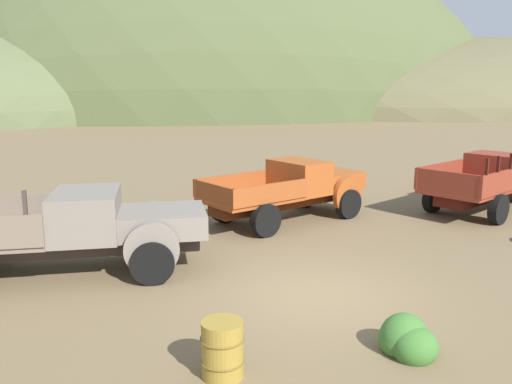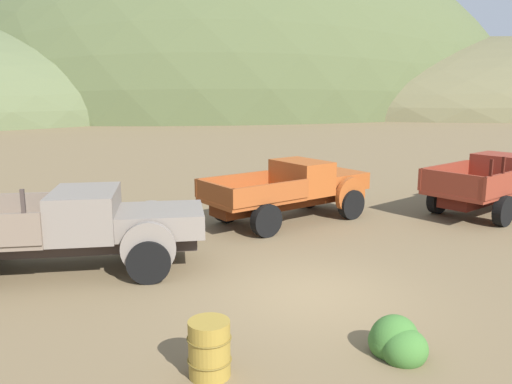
% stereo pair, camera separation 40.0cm
% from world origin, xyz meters
% --- Properties ---
extents(ground_plane, '(300.00, 300.00, 0.00)m').
position_xyz_m(ground_plane, '(0.00, 0.00, 0.00)').
color(ground_plane, brown).
extents(hill_far_right, '(100.58, 71.39, 55.96)m').
position_xyz_m(hill_far_right, '(30.74, 78.60, 0.00)').
color(hill_far_right, '#4C5633').
rests_on(hill_far_right, ground).
extents(hill_far_left, '(112.22, 71.92, 25.66)m').
position_xyz_m(hill_far_left, '(78.27, 65.05, 0.00)').
color(hill_far_left, brown).
rests_on(hill_far_left, ground).
extents(truck_primer_gray, '(6.88, 3.74, 2.16)m').
position_xyz_m(truck_primer_gray, '(-4.16, 3.45, 1.01)').
color(truck_primer_gray, '#3D322D').
rests_on(truck_primer_gray, ground).
extents(truck_oxide_orange, '(5.95, 3.31, 1.89)m').
position_xyz_m(truck_oxide_orange, '(2.75, 5.74, 0.98)').
color(truck_oxide_orange, '#51220D').
rests_on(truck_oxide_orange, ground).
extents(truck_rust_red, '(6.66, 3.94, 2.16)m').
position_xyz_m(truck_rust_red, '(9.98, 4.21, 1.01)').
color(truck_rust_red, '#42140D').
rests_on(truck_rust_red, ground).
extents(oil_drum_by_truck, '(0.67, 0.67, 0.87)m').
position_xyz_m(oil_drum_by_truck, '(-2.88, -2.11, 0.43)').
color(oil_drum_by_truck, olive).
rests_on(oil_drum_by_truck, ground).
extents(bush_near_barrel, '(0.86, 1.00, 0.81)m').
position_xyz_m(bush_near_barrel, '(0.08, -2.68, 0.20)').
color(bush_near_barrel, '#3D702D').
rests_on(bush_near_barrel, ground).
extents(bush_back_edge, '(1.14, 1.03, 0.94)m').
position_xyz_m(bush_back_edge, '(-3.18, 9.07, 0.24)').
color(bush_back_edge, '#4C8438').
rests_on(bush_back_edge, ground).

